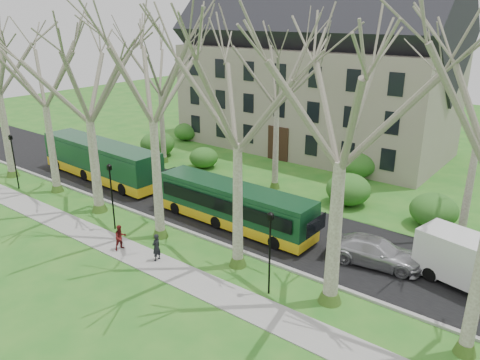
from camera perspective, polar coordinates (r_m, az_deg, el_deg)
name	(u,v)px	position (r m, az deg, el deg)	size (l,w,h in m)	color
ground	(194,250)	(27.85, -5.63, -8.51)	(120.00, 120.00, 0.00)	#256F1F
sidewalk	(163,267)	(26.33, -9.41, -10.41)	(70.00, 2.00, 0.06)	gray
road	(250,219)	(31.61, 1.22, -4.77)	(80.00, 8.00, 0.06)	black
curb	(211,240)	(28.79, -3.58, -7.29)	(80.00, 0.25, 0.14)	#A5A39E
building	(314,67)	(47.89, 8.97, 13.41)	(26.50, 12.20, 16.00)	gray
tree_row_verge	(194,133)	(25.53, -5.69, 5.73)	(49.00, 7.00, 14.00)	gray
tree_row_far	(281,116)	(34.80, 4.97, 7.82)	(33.00, 7.00, 12.00)	gray
lamp_row	(180,216)	(26.09, -7.32, -4.32)	(36.22, 0.22, 4.30)	black
hedges	(265,162)	(40.27, 3.12, 2.16)	(30.60, 8.60, 2.00)	#17521E
bus_lead	(101,160)	(40.33, -16.60, 2.36)	(12.85, 2.68, 3.21)	#113E21
bus_follow	(234,205)	(30.09, -0.75, -3.08)	(11.28, 2.35, 2.82)	#113E21
sedan	(375,252)	(26.93, 16.16, -8.38)	(2.08, 5.12, 1.48)	#ADADB2
van_a	(479,267)	(26.15, 27.13, -9.40)	(5.96, 2.17, 2.60)	silver
pedestrian_a	(156,247)	(26.63, -10.17, -8.07)	(0.58, 0.38, 1.59)	black
pedestrian_b	(120,237)	(28.25, -14.37, -6.78)	(0.74, 0.58, 1.52)	#5E1516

